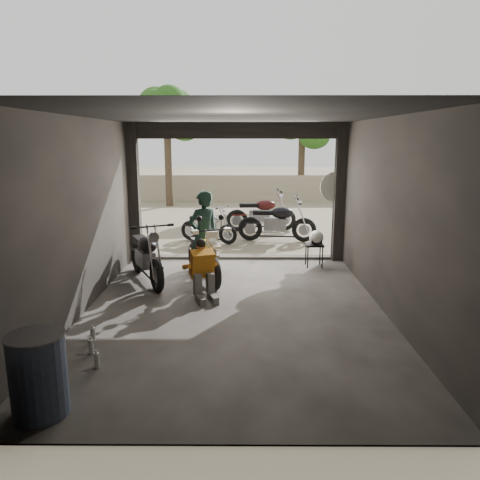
{
  "coord_description": "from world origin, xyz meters",
  "views": [
    {
      "loc": [
        0.14,
        -7.41,
        2.87
      ],
      "look_at": [
        0.09,
        0.6,
        1.11
      ],
      "focal_mm": 35.0,
      "sensor_mm": 36.0,
      "label": 1
    }
  ],
  "objects_px": {
    "mechanic": "(204,272)",
    "oil_drum": "(39,376)",
    "outside_bike_c": "(277,219)",
    "rider": "(204,235)",
    "left_bike": "(146,252)",
    "sign_post": "(335,202)",
    "stool": "(314,247)",
    "main_bike": "(203,252)",
    "helmet": "(316,237)",
    "outside_bike_b": "(261,211)",
    "outside_bike_a": "(208,224)"
  },
  "relations": [
    {
      "from": "mechanic",
      "to": "oil_drum",
      "type": "bearing_deg",
      "value": -132.05
    },
    {
      "from": "outside_bike_c",
      "to": "rider",
      "type": "xyz_separation_m",
      "value": [
        -1.77,
        -3.48,
        0.27
      ]
    },
    {
      "from": "rider",
      "to": "mechanic",
      "type": "height_order",
      "value": "rider"
    },
    {
      "from": "left_bike",
      "to": "sign_post",
      "type": "bearing_deg",
      "value": -2.88
    },
    {
      "from": "outside_bike_c",
      "to": "sign_post",
      "type": "relative_size",
      "value": 0.91
    },
    {
      "from": "stool",
      "to": "sign_post",
      "type": "distance_m",
      "value": 1.25
    },
    {
      "from": "main_bike",
      "to": "oil_drum",
      "type": "relative_size",
      "value": 1.97
    },
    {
      "from": "stool",
      "to": "helmet",
      "type": "distance_m",
      "value": 0.23
    },
    {
      "from": "outside_bike_b",
      "to": "outside_bike_c",
      "type": "height_order",
      "value": "outside_bike_b"
    },
    {
      "from": "outside_bike_a",
      "to": "rider",
      "type": "distance_m",
      "value": 3.38
    },
    {
      "from": "outside_bike_c",
      "to": "stool",
      "type": "xyz_separation_m",
      "value": [
        0.64,
        -2.69,
        -0.18
      ]
    },
    {
      "from": "sign_post",
      "to": "helmet",
      "type": "bearing_deg",
      "value": -116.4
    },
    {
      "from": "helmet",
      "to": "sign_post",
      "type": "relative_size",
      "value": 0.16
    },
    {
      "from": "outside_bike_c",
      "to": "stool",
      "type": "relative_size",
      "value": 3.54
    },
    {
      "from": "sign_post",
      "to": "rider",
      "type": "bearing_deg",
      "value": -143.0
    },
    {
      "from": "main_bike",
      "to": "mechanic",
      "type": "distance_m",
      "value": 1.22
    },
    {
      "from": "helmet",
      "to": "outside_bike_a",
      "type": "bearing_deg",
      "value": 152.31
    },
    {
      "from": "left_bike",
      "to": "stool",
      "type": "relative_size",
      "value": 3.47
    },
    {
      "from": "left_bike",
      "to": "helmet",
      "type": "bearing_deg",
      "value": -9.05
    },
    {
      "from": "mechanic",
      "to": "stool",
      "type": "distance_m",
      "value": 3.21
    },
    {
      "from": "outside_bike_c",
      "to": "sign_post",
      "type": "bearing_deg",
      "value": -143.97
    },
    {
      "from": "helmet",
      "to": "outside_bike_c",
      "type": "bearing_deg",
      "value": 121.08
    },
    {
      "from": "main_bike",
      "to": "helmet",
      "type": "relative_size",
      "value": 5.24
    },
    {
      "from": "left_bike",
      "to": "outside_bike_c",
      "type": "relative_size",
      "value": 0.98
    },
    {
      "from": "rider",
      "to": "stool",
      "type": "distance_m",
      "value": 2.58
    },
    {
      "from": "left_bike",
      "to": "outside_bike_a",
      "type": "relative_size",
      "value": 1.21
    },
    {
      "from": "outside_bike_a",
      "to": "stool",
      "type": "height_order",
      "value": "outside_bike_a"
    },
    {
      "from": "outside_bike_b",
      "to": "outside_bike_c",
      "type": "distance_m",
      "value": 1.54
    },
    {
      "from": "stool",
      "to": "outside_bike_c",
      "type": "bearing_deg",
      "value": 103.39
    },
    {
      "from": "outside_bike_c",
      "to": "rider",
      "type": "relative_size",
      "value": 1.05
    },
    {
      "from": "rider",
      "to": "oil_drum",
      "type": "distance_m",
      "value": 5.19
    },
    {
      "from": "main_bike",
      "to": "oil_drum",
      "type": "height_order",
      "value": "main_bike"
    },
    {
      "from": "outside_bike_a",
      "to": "sign_post",
      "type": "relative_size",
      "value": 0.74
    },
    {
      "from": "oil_drum",
      "to": "sign_post",
      "type": "height_order",
      "value": "sign_post"
    },
    {
      "from": "rider",
      "to": "outside_bike_b",
      "type": "bearing_deg",
      "value": -139.7
    },
    {
      "from": "outside_bike_c",
      "to": "stool",
      "type": "bearing_deg",
      "value": -160.46
    },
    {
      "from": "outside_bike_b",
      "to": "stool",
      "type": "distance_m",
      "value": 4.31
    },
    {
      "from": "stool",
      "to": "oil_drum",
      "type": "xyz_separation_m",
      "value": [
        -3.72,
        -5.79,
        -0.01
      ]
    },
    {
      "from": "outside_bike_a",
      "to": "outside_bike_c",
      "type": "xyz_separation_m",
      "value": [
        1.92,
        0.13,
        0.12
      ]
    },
    {
      "from": "oil_drum",
      "to": "sign_post",
      "type": "bearing_deg",
      "value": 56.49
    },
    {
      "from": "main_bike",
      "to": "outside_bike_b",
      "type": "relative_size",
      "value": 0.93
    },
    {
      "from": "helmet",
      "to": "sign_post",
      "type": "xyz_separation_m",
      "value": [
        0.5,
        0.66,
        0.7
      ]
    },
    {
      "from": "mechanic",
      "to": "oil_drum",
      "type": "relative_size",
      "value": 1.19
    },
    {
      "from": "outside_bike_a",
      "to": "helmet",
      "type": "xyz_separation_m",
      "value": [
        2.6,
        -2.58,
        0.17
      ]
    },
    {
      "from": "mechanic",
      "to": "oil_drum",
      "type": "height_order",
      "value": "mechanic"
    },
    {
      "from": "stool",
      "to": "oil_drum",
      "type": "height_order",
      "value": "oil_drum"
    },
    {
      "from": "main_bike",
      "to": "stool",
      "type": "xyz_separation_m",
      "value": [
        2.4,
        1.03,
        -0.13
      ]
    },
    {
      "from": "rider",
      "to": "mechanic",
      "type": "bearing_deg",
      "value": 60.4
    },
    {
      "from": "helmet",
      "to": "oil_drum",
      "type": "distance_m",
      "value": 6.9
    },
    {
      "from": "outside_bike_c",
      "to": "oil_drum",
      "type": "xyz_separation_m",
      "value": [
        -3.08,
        -8.49,
        -0.19
      ]
    }
  ]
}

